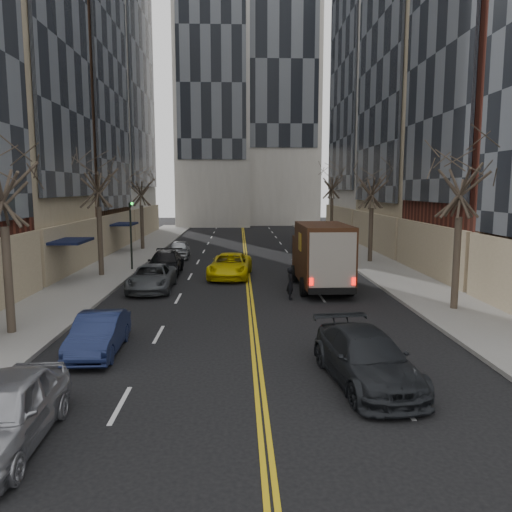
% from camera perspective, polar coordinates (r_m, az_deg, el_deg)
% --- Properties ---
extents(ground, '(160.00, 160.00, 0.00)m').
position_cam_1_polar(ground, '(11.22, 1.09, -20.64)').
color(ground, black).
rests_on(ground, ground).
extents(sidewalk_left, '(4.00, 66.00, 0.15)m').
position_cam_1_polar(sidewalk_left, '(38.17, -14.78, -0.37)').
color(sidewalk_left, slate).
rests_on(sidewalk_left, ground).
extents(sidewalk_right, '(4.00, 66.00, 0.15)m').
position_cam_1_polar(sidewalk_right, '(38.43, 12.40, -0.24)').
color(sidewalk_right, slate).
rests_on(sidewalk_right, ground).
extents(streetwall_left, '(14.00, 49.50, 36.00)m').
position_cam_1_polar(streetwall_left, '(44.86, -24.09, 20.33)').
color(streetwall_left, '#562319').
rests_on(streetwall_left, ground).
extents(streetwall_right, '(12.26, 49.00, 34.00)m').
position_cam_1_polar(streetwall_right, '(46.36, 20.70, 19.48)').
color(streetwall_right, '#4C301E').
rests_on(streetwall_right, ground).
extents(tower_far_a, '(10.00, 10.00, 60.00)m').
position_cam_1_polar(tower_far_a, '(76.04, -5.04, 26.72)').
color(tower_far_a, '#B7B2A8').
rests_on(tower_far_a, ground).
extents(tree_lf_near, '(3.20, 3.20, 8.41)m').
position_cam_1_polar(tree_lf_near, '(19.69, -27.21, 9.58)').
color(tree_lf_near, '#382D23').
rests_on(tree_lf_near, sidewalk_left).
extents(tree_lf_mid, '(3.20, 3.20, 8.91)m').
position_cam_1_polar(tree_lf_mid, '(30.99, -17.71, 9.78)').
color(tree_lf_mid, '#382D23').
rests_on(tree_lf_mid, sidewalk_left).
extents(tree_lf_far, '(3.20, 3.20, 8.12)m').
position_cam_1_polar(tree_lf_far, '(43.64, -13.05, 8.52)').
color(tree_lf_far, '#382D23').
rests_on(tree_lf_far, sidewalk_left).
extents(tree_rt_near, '(3.20, 3.20, 8.71)m').
position_cam_1_polar(tree_rt_near, '(22.87, 22.48, 10.02)').
color(tree_rt_near, '#382D23').
rests_on(tree_rt_near, sidewalk_right).
extents(tree_rt_mid, '(3.20, 3.20, 8.32)m').
position_cam_1_polar(tree_rt_mid, '(36.09, 13.17, 8.93)').
color(tree_rt_mid, '#382D23').
rests_on(tree_rt_mid, sidewalk_right).
extents(tree_rt_far, '(3.20, 3.20, 9.11)m').
position_cam_1_polar(tree_rt_far, '(50.73, 8.73, 9.32)').
color(tree_rt_far, '#382D23').
rests_on(tree_rt_far, sidewalk_right).
extents(traffic_signal, '(0.29, 0.26, 4.70)m').
position_cam_1_polar(traffic_signal, '(32.67, -14.12, 3.16)').
color(traffic_signal, black).
rests_on(traffic_signal, sidewalk_left).
extents(ups_truck, '(2.67, 6.40, 3.49)m').
position_cam_1_polar(ups_truck, '(26.41, 7.49, -0.04)').
color(ups_truck, black).
rests_on(ups_truck, ground).
extents(observer_sedan, '(2.57, 5.10, 1.42)m').
position_cam_1_polar(observer_sedan, '(14.26, 12.49, -11.33)').
color(observer_sedan, black).
rests_on(observer_sedan, ground).
extents(taxi, '(2.80, 5.31, 1.42)m').
position_cam_1_polar(taxi, '(29.89, -2.98, -1.10)').
color(taxi, '#D7C109').
rests_on(taxi, ground).
extents(pedestrian, '(0.41, 0.59, 1.56)m').
position_cam_1_polar(pedestrian, '(24.00, 3.97, -3.16)').
color(pedestrian, black).
rests_on(pedestrian, ground).
extents(parked_lf_a, '(1.90, 4.44, 1.49)m').
position_cam_1_polar(parked_lf_a, '(11.97, -26.93, -15.65)').
color(parked_lf_a, '#AAABB2').
rests_on(parked_lf_a, ground).
extents(parked_lf_b, '(1.49, 3.96, 1.29)m').
position_cam_1_polar(parked_lf_b, '(17.13, -17.54, -8.48)').
color(parked_lf_b, '#131B3C').
rests_on(parked_lf_b, ground).
extents(parked_lf_c, '(2.29, 4.82, 1.33)m').
position_cam_1_polar(parked_lf_c, '(26.64, -11.83, -2.46)').
color(parked_lf_c, '#45484C').
rests_on(parked_lf_c, ground).
extents(parked_lf_d, '(2.06, 4.92, 1.42)m').
position_cam_1_polar(parked_lf_d, '(31.33, -10.34, -0.81)').
color(parked_lf_d, black).
rests_on(parked_lf_d, ground).
extents(parked_lf_e, '(1.74, 3.99, 1.34)m').
position_cam_1_polar(parked_lf_e, '(38.46, -8.79, 0.75)').
color(parked_lf_e, '#9EA2A6').
rests_on(parked_lf_e, ground).
extents(parked_rt_a, '(1.99, 4.88, 1.57)m').
position_cam_1_polar(parked_rt_a, '(35.81, 9.04, 0.42)').
color(parked_rt_a, '#4C4F54').
rests_on(parked_rt_a, ground).
extents(parked_rt_b, '(3.17, 6.06, 1.63)m').
position_cam_1_polar(parked_rt_b, '(39.31, 6.27, 1.16)').
color(parked_rt_b, '#A7A9AF').
rests_on(parked_rt_b, ground).
extents(parked_rt_c, '(2.50, 4.89, 1.36)m').
position_cam_1_polar(parked_rt_c, '(43.62, 5.45, 1.65)').
color(parked_rt_c, black).
rests_on(parked_rt_c, ground).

